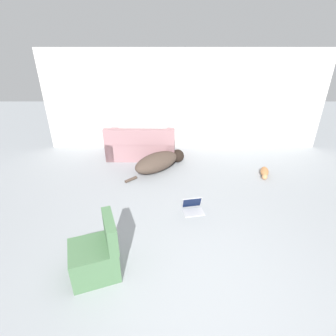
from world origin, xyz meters
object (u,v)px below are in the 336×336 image
couch (142,145)px  laptop_open (193,207)px  dog (160,161)px  side_chair (97,256)px  cat (266,172)px

couch → laptop_open: 2.59m
couch → dog: couch is taller
couch → side_chair: bearing=87.2°
dog → side_chair: 3.01m
couch → laptop_open: size_ratio=4.20×
couch → side_chair: couch is taller
cat → side_chair: bearing=-31.9°
dog → laptop_open: (0.64, -1.57, -0.12)m
cat → dog: bearing=-79.6°
dog → laptop_open: dog is taller
side_chair → dog: bearing=146.9°
couch → dog: 0.90m
couch → cat: size_ratio=2.81×
laptop_open → couch: bearing=105.0°
laptop_open → side_chair: 1.93m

